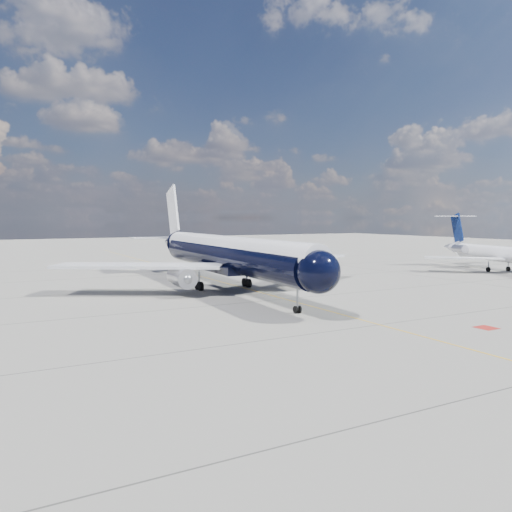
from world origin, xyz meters
The scene contains 5 objects.
ground centered at (0.00, 30.00, 0.00)m, with size 320.00×320.00×0.00m, color gray.
taxiway_centerline centered at (0.00, 25.00, 0.00)m, with size 0.16×160.00×0.01m, color #E8AC0C.
red_marking centered at (6.80, -10.00, 0.00)m, with size 1.60×1.60×0.01m, color maroon.
main_airliner centered at (-2.48, 20.49, 4.44)m, with size 40.63×49.47×14.29m.
regional_jet centered at (46.16, 17.83, 3.11)m, with size 24.36×28.57×9.84m.
Camera 1 is at (-28.63, -36.06, 8.90)m, focal length 35.00 mm.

